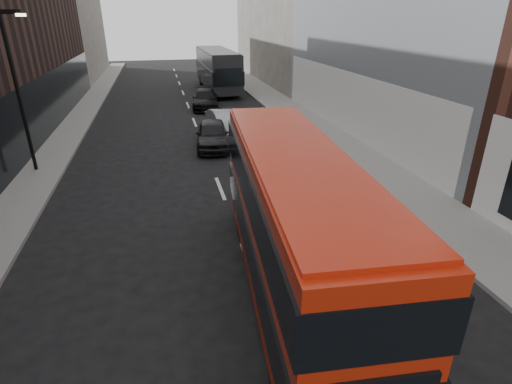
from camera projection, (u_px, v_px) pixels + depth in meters
sidewalk_right at (300, 119)px, 28.73m from camera, size 3.00×80.00×0.15m
sidewalk_left at (70, 132)px, 25.47m from camera, size 2.00×80.00×0.15m
building_left_mid at (8, 14)px, 26.36m from camera, size 5.00×24.00×14.00m
building_left_far at (70, 19)px, 46.11m from camera, size 5.00×20.00×13.00m
street_lamp at (18, 83)px, 17.53m from camera, size 1.06×0.22×7.00m
red_bus at (293, 219)px, 10.03m from camera, size 3.21×10.15×4.04m
grey_bus at (217, 69)px, 39.22m from camera, size 3.02×11.99×3.85m
car_a at (213, 134)px, 22.54m from camera, size 2.30×4.65×1.52m
car_b at (225, 122)px, 25.29m from camera, size 2.10×4.51×1.43m
car_c at (205, 99)px, 32.14m from camera, size 2.56×5.15×1.44m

